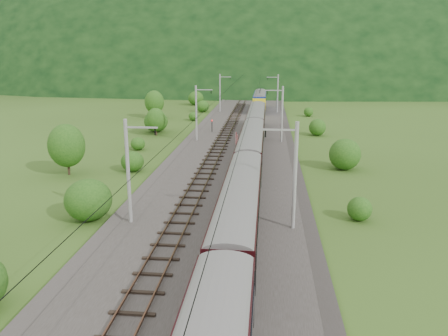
{
  "coord_description": "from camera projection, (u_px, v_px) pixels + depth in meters",
  "views": [
    {
      "loc": [
        4.08,
        -30.65,
        13.08
      ],
      "look_at": [
        0.23,
        8.15,
        2.6
      ],
      "focal_mm": 35.0,
      "sensor_mm": 36.0,
      "label": 1
    }
  ],
  "objects": [
    {
      "name": "catenary_left",
      "position": [
        197.0,
        112.0,
        63.41
      ],
      "size": [
        2.54,
        192.28,
        8.0
      ],
      "color": "gray",
      "rests_on": "railbed"
    },
    {
      "name": "overhead_wires",
      "position": [
        224.0,
        117.0,
        41.0
      ],
      "size": [
        4.83,
        198.0,
        0.03
      ],
      "color": "black",
      "rests_on": "ground"
    },
    {
      "name": "signal",
      "position": [
        212.0,
        125.0,
        70.89
      ],
      "size": [
        0.22,
        0.22,
        1.97
      ],
      "color": "black",
      "rests_on": "railbed"
    },
    {
      "name": "hazard_post_near",
      "position": [
        236.0,
        138.0,
        61.68
      ],
      "size": [
        0.18,
        0.18,
        1.7
      ],
      "primitive_type": "cylinder",
      "color": "red",
      "rests_on": "railbed"
    },
    {
      "name": "railbed",
      "position": [
        224.0,
        187.0,
        42.81
      ],
      "size": [
        14.0,
        220.0,
        0.3
      ],
      "primitive_type": "cube",
      "color": "#38332D",
      "rests_on": "ground"
    },
    {
      "name": "train",
      "position": [
        247.0,
        163.0,
        39.71
      ],
      "size": [
        2.69,
        127.71,
        4.67
      ],
      "color": "black",
      "rests_on": "ground"
    },
    {
      "name": "mountain_ridge",
      "position": [
        105.0,
        69.0,
        332.98
      ],
      "size": [
        336.0,
        280.0,
        132.0
      ],
      "primitive_type": "ellipsoid",
      "color": "black",
      "rests_on": "ground"
    },
    {
      "name": "vegetation_right",
      "position": [
        354.0,
        180.0,
        41.12
      ],
      "size": [
        4.17,
        101.33,
        3.19
      ],
      "color": "#1D4C14",
      "rests_on": "ground"
    },
    {
      "name": "catenary_right",
      "position": [
        282.0,
        113.0,
        62.24
      ],
      "size": [
        2.54,
        192.28,
        8.0
      ],
      "color": "gray",
      "rests_on": "railbed"
    },
    {
      "name": "hazard_post_far",
      "position": [
        237.0,
        140.0,
        61.24
      ],
      "size": [
        0.16,
        0.16,
        1.5
      ],
      "primitive_type": "cylinder",
      "color": "red",
      "rests_on": "railbed"
    },
    {
      "name": "track_right",
      "position": [
        248.0,
        186.0,
        42.52
      ],
      "size": [
        2.4,
        220.0,
        0.27
      ],
      "color": "brown",
      "rests_on": "railbed"
    },
    {
      "name": "track_left",
      "position": [
        199.0,
        184.0,
        42.98
      ],
      "size": [
        2.4,
        220.0,
        0.27
      ],
      "color": "brown",
      "rests_on": "railbed"
    },
    {
      "name": "mountain_main",
      "position": [
        262.0,
        72.0,
        283.09
      ],
      "size": [
        504.0,
        360.0,
        244.0
      ],
      "primitive_type": "ellipsoid",
      "color": "black",
      "rests_on": "ground"
    },
    {
      "name": "vegetation_left",
      "position": [
        95.0,
        152.0,
        47.93
      ],
      "size": [
        12.35,
        143.41,
        6.35
      ],
      "color": "#1D4C14",
      "rests_on": "ground"
    },
    {
      "name": "ground",
      "position": [
        210.0,
        228.0,
        33.24
      ],
      "size": [
        600.0,
        600.0,
        0.0
      ],
      "primitive_type": "plane",
      "color": "#304B17",
      "rests_on": "ground"
    }
  ]
}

